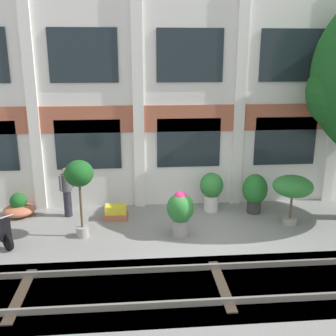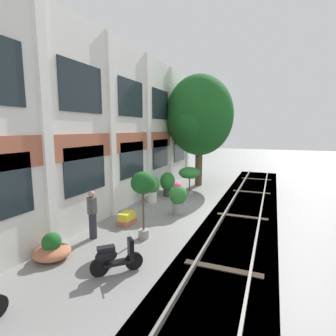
{
  "view_description": "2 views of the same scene",
  "coord_description": "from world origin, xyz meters",
  "px_view_note": "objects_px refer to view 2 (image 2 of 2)",
  "views": [
    {
      "loc": [
        -1.84,
        -10.41,
        5.14
      ],
      "look_at": [
        -0.84,
        1.35,
        1.76
      ],
      "focal_mm": 42.0,
      "sensor_mm": 36.0,
      "label": 1
    },
    {
      "loc": [
        -11.09,
        -3.61,
        3.73
      ],
      "look_at": [
        0.88,
        1.23,
        1.79
      ],
      "focal_mm": 28.0,
      "sensor_mm": 36.0,
      "label": 2
    }
  ],
  "objects_px": {
    "potted_plant_stone_basin": "(167,183)",
    "resident_by_doorway": "(92,213)",
    "potted_plant_square_trough": "(127,219)",
    "potted_plant_glazed_jar": "(178,196)",
    "potted_plant_ribbed_drum": "(152,187)",
    "potted_plant_low_pan": "(143,187)",
    "potted_plant_wide_bowl": "(52,249)",
    "potted_plant_terracotta_small": "(190,174)",
    "scooter_near_curb": "(114,257)",
    "broadleaf_tree": "(200,117)"
  },
  "relations": [
    {
      "from": "broadleaf_tree",
      "to": "potted_plant_stone_basin",
      "type": "xyz_separation_m",
      "value": [
        -3.54,
        0.8,
        -3.7
      ]
    },
    {
      "from": "potted_plant_glazed_jar",
      "to": "potted_plant_terracotta_small",
      "type": "height_order",
      "value": "potted_plant_terracotta_small"
    },
    {
      "from": "scooter_near_curb",
      "to": "potted_plant_glazed_jar",
      "type": "bearing_deg",
      "value": 47.4
    },
    {
      "from": "potted_plant_glazed_jar",
      "to": "potted_plant_stone_basin",
      "type": "relative_size",
      "value": 1.03
    },
    {
      "from": "potted_plant_stone_basin",
      "to": "scooter_near_curb",
      "type": "bearing_deg",
      "value": -167.72
    },
    {
      "from": "potted_plant_low_pan",
      "to": "potted_plant_stone_basin",
      "type": "relative_size",
      "value": 1.72
    },
    {
      "from": "potted_plant_terracotta_small",
      "to": "resident_by_doorway",
      "type": "relative_size",
      "value": 0.95
    },
    {
      "from": "potted_plant_ribbed_drum",
      "to": "potted_plant_square_trough",
      "type": "height_order",
      "value": "potted_plant_ribbed_drum"
    },
    {
      "from": "potted_plant_stone_basin",
      "to": "potted_plant_wide_bowl",
      "type": "relative_size",
      "value": 1.3
    },
    {
      "from": "potted_plant_glazed_jar",
      "to": "potted_plant_wide_bowl",
      "type": "relative_size",
      "value": 1.34
    },
    {
      "from": "broadleaf_tree",
      "to": "scooter_near_curb",
      "type": "xyz_separation_m",
      "value": [
        -11.4,
        -0.91,
        -4.03
      ]
    },
    {
      "from": "broadleaf_tree",
      "to": "scooter_near_curb",
      "type": "bearing_deg",
      "value": -175.44
    },
    {
      "from": "potted_plant_low_pan",
      "to": "scooter_near_curb",
      "type": "distance_m",
      "value": 2.68
    },
    {
      "from": "scooter_near_curb",
      "to": "potted_plant_stone_basin",
      "type": "bearing_deg",
      "value": 58.36
    },
    {
      "from": "potted_plant_stone_basin",
      "to": "resident_by_doorway",
      "type": "bearing_deg",
      "value": 177.98
    },
    {
      "from": "broadleaf_tree",
      "to": "resident_by_doorway",
      "type": "xyz_separation_m",
      "value": [
        -9.78,
        1.02,
        -3.57
      ]
    },
    {
      "from": "potted_plant_ribbed_drum",
      "to": "scooter_near_curb",
      "type": "relative_size",
      "value": 1.28
    },
    {
      "from": "potted_plant_ribbed_drum",
      "to": "resident_by_doorway",
      "type": "height_order",
      "value": "resident_by_doorway"
    },
    {
      "from": "potted_plant_square_trough",
      "to": "potted_plant_wide_bowl",
      "type": "xyz_separation_m",
      "value": [
        -3.22,
        0.55,
        0.06
      ]
    },
    {
      "from": "broadleaf_tree",
      "to": "potted_plant_square_trough",
      "type": "xyz_separation_m",
      "value": [
        -8.19,
        0.64,
        -4.24
      ]
    },
    {
      "from": "potted_plant_stone_basin",
      "to": "potted_plant_square_trough",
      "type": "relative_size",
      "value": 1.68
    },
    {
      "from": "broadleaf_tree",
      "to": "potted_plant_glazed_jar",
      "type": "xyz_separation_m",
      "value": [
        -6.24,
        -0.79,
        -3.65
      ]
    },
    {
      "from": "potted_plant_low_pan",
      "to": "scooter_near_curb",
      "type": "xyz_separation_m",
      "value": [
        -2.28,
        -0.33,
        -1.37
      ]
    },
    {
      "from": "potted_plant_low_pan",
      "to": "potted_plant_wide_bowl",
      "type": "height_order",
      "value": "potted_plant_low_pan"
    },
    {
      "from": "potted_plant_terracotta_small",
      "to": "potted_plant_square_trough",
      "type": "bearing_deg",
      "value": 171.35
    },
    {
      "from": "broadleaf_tree",
      "to": "potted_plant_terracotta_small",
      "type": "height_order",
      "value": "broadleaf_tree"
    },
    {
      "from": "potted_plant_square_trough",
      "to": "resident_by_doorway",
      "type": "bearing_deg",
      "value": 166.37
    },
    {
      "from": "broadleaf_tree",
      "to": "potted_plant_glazed_jar",
      "type": "bearing_deg",
      "value": -172.79
    },
    {
      "from": "potted_plant_glazed_jar",
      "to": "potted_plant_wide_bowl",
      "type": "xyz_separation_m",
      "value": [
        -5.17,
        1.98,
        -0.54
      ]
    },
    {
      "from": "potted_plant_stone_basin",
      "to": "potted_plant_wide_bowl",
      "type": "height_order",
      "value": "potted_plant_stone_basin"
    },
    {
      "from": "potted_plant_glazed_jar",
      "to": "potted_plant_stone_basin",
      "type": "xyz_separation_m",
      "value": [
        2.7,
        1.59,
        -0.05
      ]
    },
    {
      "from": "potted_plant_ribbed_drum",
      "to": "potted_plant_square_trough",
      "type": "bearing_deg",
      "value": -172.15
    },
    {
      "from": "resident_by_doorway",
      "to": "potted_plant_ribbed_drum",
      "type": "bearing_deg",
      "value": 46.95
    },
    {
      "from": "potted_plant_glazed_jar",
      "to": "potted_plant_stone_basin",
      "type": "distance_m",
      "value": 3.14
    },
    {
      "from": "potted_plant_low_pan",
      "to": "potted_plant_stone_basin",
      "type": "bearing_deg",
      "value": 13.92
    },
    {
      "from": "potted_plant_low_pan",
      "to": "scooter_near_curb",
      "type": "bearing_deg",
      "value": -171.83
    },
    {
      "from": "potted_plant_stone_basin",
      "to": "broadleaf_tree",
      "type": "bearing_deg",
      "value": -12.77
    },
    {
      "from": "potted_plant_stone_basin",
      "to": "potted_plant_wide_bowl",
      "type": "xyz_separation_m",
      "value": [
        -7.87,
        0.39,
        -0.48
      ]
    },
    {
      "from": "potted_plant_terracotta_small",
      "to": "scooter_near_curb",
      "type": "distance_m",
      "value": 8.79
    },
    {
      "from": "potted_plant_low_pan",
      "to": "resident_by_doorway",
      "type": "distance_m",
      "value": 1.96
    },
    {
      "from": "potted_plant_glazed_jar",
      "to": "potted_plant_stone_basin",
      "type": "bearing_deg",
      "value": 30.5
    },
    {
      "from": "potted_plant_square_trough",
      "to": "potted_plant_wide_bowl",
      "type": "relative_size",
      "value": 0.78
    },
    {
      "from": "potted_plant_glazed_jar",
      "to": "potted_plant_ribbed_drum",
      "type": "distance_m",
      "value": 2.27
    },
    {
      "from": "potted_plant_stone_basin",
      "to": "potted_plant_terracotta_small",
      "type": "relative_size",
      "value": 0.86
    },
    {
      "from": "potted_plant_stone_basin",
      "to": "scooter_near_curb",
      "type": "height_order",
      "value": "potted_plant_stone_basin"
    },
    {
      "from": "broadleaf_tree",
      "to": "potted_plant_ribbed_drum",
      "type": "relative_size",
      "value": 5.32
    },
    {
      "from": "potted_plant_square_trough",
      "to": "potted_plant_glazed_jar",
      "type": "bearing_deg",
      "value": -36.14
    },
    {
      "from": "potted_plant_ribbed_drum",
      "to": "scooter_near_curb",
      "type": "xyz_separation_m",
      "value": [
        -6.44,
        -1.99,
        -0.35
      ]
    },
    {
      "from": "potted_plant_low_pan",
      "to": "potted_plant_stone_basin",
      "type": "xyz_separation_m",
      "value": [
        5.58,
        1.38,
        -1.04
      ]
    },
    {
      "from": "potted_plant_wide_bowl",
      "to": "potted_plant_ribbed_drum",
      "type": "bearing_deg",
      "value": -0.95
    }
  ]
}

